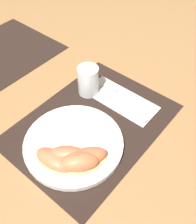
% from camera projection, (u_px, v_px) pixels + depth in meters
% --- Properties ---
extents(ground_plane, '(3.00, 3.00, 0.00)m').
position_uv_depth(ground_plane, '(92.00, 124.00, 0.75)').
color(ground_plane, '#A37547').
extents(placemat, '(0.46, 0.34, 0.00)m').
position_uv_depth(placemat, '(92.00, 123.00, 0.75)').
color(placemat, black).
rests_on(placemat, ground_plane).
extents(plate, '(0.26, 0.26, 0.02)m').
position_uv_depth(plate, '(74.00, 143.00, 0.69)').
color(plate, white).
rests_on(plate, placemat).
extents(juice_glass, '(0.06, 0.06, 0.09)m').
position_uv_depth(juice_glass, '(88.00, 82.00, 0.80)').
color(juice_glass, silver).
rests_on(juice_glass, placemat).
extents(napkin, '(0.10, 0.23, 0.00)m').
position_uv_depth(napkin, '(121.00, 100.00, 0.80)').
color(napkin, white).
rests_on(napkin, placemat).
extents(knife, '(0.04, 0.23, 0.01)m').
position_uv_depth(knife, '(119.00, 102.00, 0.79)').
color(knife, '#BCBCC1').
rests_on(knife, napkin).
extents(spoon, '(0.04, 0.18, 0.01)m').
position_uv_depth(spoon, '(116.00, 90.00, 0.82)').
color(spoon, '#BCBCC1').
rests_on(spoon, napkin).
extents(fork, '(0.17, 0.13, 0.00)m').
position_uv_depth(fork, '(72.00, 143.00, 0.67)').
color(fork, '#BCBCC1').
rests_on(fork, plate).
extents(citrus_wedge_0, '(0.07, 0.11, 0.03)m').
position_uv_depth(citrus_wedge_0, '(54.00, 160.00, 0.63)').
color(citrus_wedge_0, '#F4DB84').
rests_on(citrus_wedge_0, plate).
extents(citrus_wedge_1, '(0.09, 0.10, 0.04)m').
position_uv_depth(citrus_wedge_1, '(68.00, 155.00, 0.63)').
color(citrus_wedge_1, '#F4DB84').
rests_on(citrus_wedge_1, plate).
extents(citrus_wedge_2, '(0.11, 0.11, 0.04)m').
position_uv_depth(citrus_wedge_2, '(79.00, 162.00, 0.62)').
color(citrus_wedge_2, '#F4DB84').
rests_on(citrus_wedge_2, plate).
extents(citrus_wedge_3, '(0.14, 0.11, 0.04)m').
position_uv_depth(citrus_wedge_3, '(81.00, 159.00, 0.63)').
color(citrus_wedge_3, '#F4DB84').
rests_on(citrus_wedge_3, plate).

